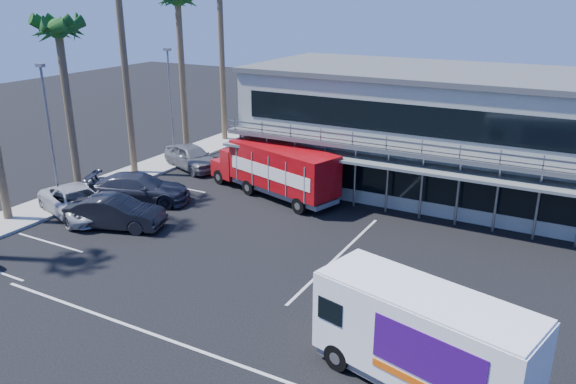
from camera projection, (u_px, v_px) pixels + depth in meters
The scene contains 13 objects.
ground at pixel (268, 273), 24.44m from camera, with size 120.00×120.00×0.00m, color black.
building at pixel (434, 130), 34.22m from camera, with size 22.40×12.00×7.30m.
curb_strip at pixel (115, 181), 36.16m from camera, with size 3.00×32.00×0.16m, color #A5A399.
palm_c at pixel (59, 38), 30.59m from camera, with size 2.80×2.80×10.75m.
palm_e at pixel (178, 8), 38.32m from camera, with size 2.80×2.80×12.25m.
light_pole_near at pixel (50, 131), 30.19m from camera, with size 0.50×0.25×8.09m.
light_pole_far at pixel (171, 102), 38.46m from camera, with size 0.50×0.25×8.09m.
red_truck at pixel (275, 169), 33.14m from camera, with size 9.54×4.83×3.14m.
white_van at pixel (422, 339), 16.79m from camera, with size 7.05×3.87×3.27m.
parked_car_b at pixel (115, 213), 28.94m from camera, with size 1.76×5.04×1.66m, color black.
parked_car_c at pixel (78, 202), 30.49m from camera, with size 2.61×5.67×1.58m, color #B8B8BA.
parked_car_d at pixel (139, 189), 32.46m from camera, with size 2.39×5.87×1.70m, color #2A2D39.
parked_car_e at pixel (192, 157), 38.74m from camera, with size 2.03×5.04×1.72m, color slate.
Camera 1 is at (11.25, -18.76, 11.48)m, focal length 35.00 mm.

